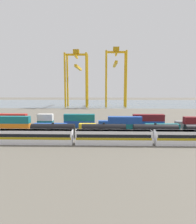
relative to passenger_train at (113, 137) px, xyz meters
The scene contains 23 objects.
ground_plane 59.64m from the passenger_train, 99.04° to the left, with size 420.00×420.00×0.00m, color #5B564C.
harbour_water 152.15m from the passenger_train, 93.53° to the left, with size 400.00×110.00×0.01m, color slate.
passenger_train is the anchor object (origin of this frame).
freight_tank_row 9.93m from the passenger_train, 56.77° to the left, with size 62.37×3.05×4.51m.
shipping_container_0 39.81m from the passenger_train, 153.93° to the left, with size 12.10×2.44×2.60m, color orange.
shipping_container_1 39.84m from the passenger_train, 153.93° to the left, with size 12.10×2.44×2.60m, color #146066.
shipping_container_2 28.27m from the passenger_train, 141.76° to the left, with size 12.10×2.44×2.60m, color #1C4299.
shipping_container_3 19.52m from the passenger_train, 116.27° to the left, with size 6.04×2.44×2.60m, color gold.
shipping_container_4 18.19m from the passenger_train, 74.27° to the left, with size 12.10×2.44×2.60m, color #146066.
shipping_container_5 18.25m from the passenger_train, 74.27° to the left, with size 12.10×2.44×2.60m, color #1C4299.
shipping_container_6 25.46m from the passenger_train, 43.41° to the left, with size 12.10×2.44×2.60m, color #146066.
shipping_container_9 46.17m from the passenger_train, 148.64° to the left, with size 12.10×2.44×2.60m, color #AD211C.
shipping_container_10 46.20m from the passenger_train, 148.64° to the left, with size 12.10×2.44×2.60m, color #AD211C.
shipping_container_11 35.30m from the passenger_train, 137.09° to the left, with size 6.04×2.44×2.60m, color #146066.
shipping_container_12 35.33m from the passenger_train, 137.09° to the left, with size 6.04×2.44×2.60m, color silver.
shipping_container_13 26.99m from the passenger_train, 117.05° to the left, with size 12.10×2.44×2.60m, color #1C4299.
shipping_container_14 27.03m from the passenger_train, 117.05° to the left, with size 12.10×2.44×2.60m, color #146066.
shipping_container_15 24.08m from the passenger_train, 86.88° to the left, with size 12.10×2.44×2.60m, color #1C4299.
shipping_container_16 28.28m from the passenger_train, 58.22° to the left, with size 12.10×2.44×2.60m, color #1C4299.
shipping_container_17 28.32m from the passenger_train, 58.22° to the left, with size 12.10×2.44×2.60m, color maroon.
shipping_container_18 37.25m from the passenger_train, 40.17° to the left, with size 6.04×2.44×2.60m, color slate.
gantry_crane_west 121.41m from the passenger_train, 102.16° to the left, with size 18.66×38.24×46.38m.
gantry_crane_central 118.94m from the passenger_train, 86.34° to the left, with size 17.54×35.38×48.20m.
Camera 1 is at (6.54, -72.98, 15.47)m, focal length 32.20 mm.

